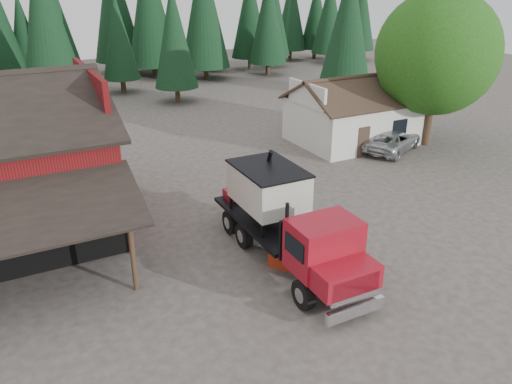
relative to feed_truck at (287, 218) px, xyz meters
name	(u,v)px	position (x,y,z in m)	size (l,w,h in m)	color
ground	(292,278)	(-0.48, -1.27, -1.95)	(120.00, 120.00, 0.00)	#4C433B
farmhouse	(354,118)	(12.52, 11.72, -0.28)	(8.60, 6.42, 4.65)	silver
deciduous_tree	(437,58)	(16.53, 8.70, 3.96)	(8.00, 8.00, 10.20)	#382619
conifer_backdrop	(87,85)	(-0.48, 40.73, -1.95)	(76.00, 16.00, 16.00)	black
near_pine_b	(174,36)	(5.52, 28.73, 3.94)	(3.96, 3.96, 10.40)	#382619
near_pine_c	(348,20)	(21.52, 24.73, 4.94)	(4.84, 4.84, 12.40)	#382619
near_pine_d	(45,19)	(-4.48, 32.73, 5.44)	(5.28, 5.28, 13.40)	#382619
feed_truck	(287,218)	(0.00, 0.00, 0.00)	(2.73, 9.28, 4.17)	black
silver_car	(392,140)	(13.52, 8.73, -1.23)	(2.40, 5.20, 1.44)	#B5B8BD
equip_box	(284,259)	(-0.30, -0.34, -1.65)	(0.70, 1.10, 0.60)	maroon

